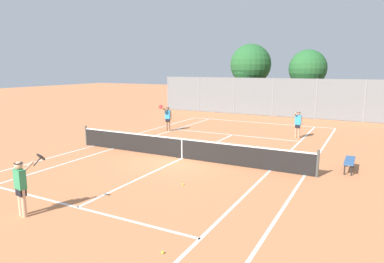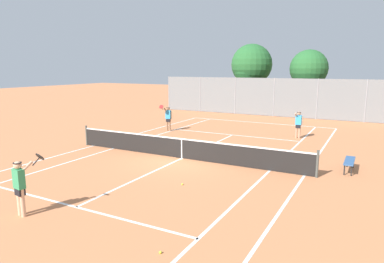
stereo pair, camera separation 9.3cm
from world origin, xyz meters
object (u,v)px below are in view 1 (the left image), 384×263
Objects in this scene: player_near_side at (21,185)px; tree_behind_right at (307,70)px; tree_behind_left at (250,66)px; loose_tennis_ball_0 at (154,139)px; loose_tennis_ball_4 at (163,252)px; loose_tennis_ball_2 at (183,184)px; player_far_left at (168,117)px; tennis_net at (182,148)px; loose_tennis_ball_1 at (180,151)px; courtside_bench at (350,161)px; player_far_right at (298,123)px.

tree_behind_right is at bearing 83.11° from player_near_side.
tree_behind_left reaches higher than tree_behind_right.
loose_tennis_ball_4 is at bearing -55.11° from loose_tennis_ball_0.
player_near_side reaches higher than loose_tennis_ball_2.
player_near_side is 26.88× the size of loose_tennis_ball_0.
player_far_left is at bearing -117.08° from tree_behind_right.
player_near_side reaches higher than tennis_net.
loose_tennis_ball_1 is at bearing -52.15° from player_far_left.
loose_tennis_ball_0 is 0.04× the size of courtside_bench.
tree_behind_left is at bearing 104.55° from loose_tennis_ball_4.
tree_behind_right is (2.94, 17.47, 3.92)m from loose_tennis_ball_1.
player_far_left reaches higher than courtside_bench.
loose_tennis_ball_4 is at bearing -58.63° from player_far_left.
loose_tennis_ball_0 is at bearing 139.82° from tennis_net.
player_far_right is at bearing 79.41° from loose_tennis_ball_2.
loose_tennis_ball_4 is 26.24m from tree_behind_right.
loose_tennis_ball_1 is at bearing 120.89° from loose_tennis_ball_2.
tree_behind_right is (-1.42, 25.90, 3.92)m from loose_tennis_ball_4.
loose_tennis_ball_1 is (3.61, -4.65, -0.89)m from player_far_left.
tree_behind_right is (-4.71, 17.04, 3.55)m from courtside_bench.
player_far_right is 24.24× the size of loose_tennis_ball_4.
loose_tennis_ball_0 is at bearing -75.22° from player_far_left.
loose_tennis_ball_1 is 0.04× the size of courtside_bench.
tree_behind_left is at bearing 99.40° from tennis_net.
courtside_bench is at bearing 3.23° from loose_tennis_ball_1.
tree_behind_left is (-2.43, 17.76, 4.26)m from loose_tennis_ball_1.
tree_behind_left is at bearing 120.21° from courtside_bench.
player_far_left reaches higher than player_far_right.
tennis_net is 7.61m from player_near_side.
courtside_bench reaches higher than loose_tennis_ball_4.
player_near_side is 0.28× the size of tree_behind_left.
tree_behind_left is 5.40m from tree_behind_right.
player_far_left is at bearing 127.07° from tennis_net.
player_near_side is 13.66m from player_far_left.
courtside_bench is 0.23× the size of tree_behind_left.
player_near_side is 5.23m from loose_tennis_ball_2.
loose_tennis_ball_0 is 12.72m from loose_tennis_ball_4.
tennis_net is 1.87× the size of tree_behind_left.
loose_tennis_ball_0 is at bearing 171.55° from courtside_bench.
courtside_bench is (10.57, -1.57, 0.38)m from loose_tennis_ball_0.
loose_tennis_ball_2 is 0.01× the size of tree_behind_left.
player_far_right is 11.72m from tree_behind_right.
loose_tennis_ball_0 is (-7.39, -4.25, -0.88)m from player_far_right.
loose_tennis_ball_4 is (4.57, 0.15, -0.89)m from player_near_side.
player_far_right is 24.24× the size of loose_tennis_ball_0.
player_near_side is at bearing -75.56° from player_far_left.
loose_tennis_ball_1 is at bearing -176.77° from courtside_bench.
tennis_net is at bearing -96.98° from tree_behind_right.
tree_behind_left is (-6.91, 11.51, 3.39)m from player_far_right.
tennis_net is at bearing -40.18° from loose_tennis_ball_0.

